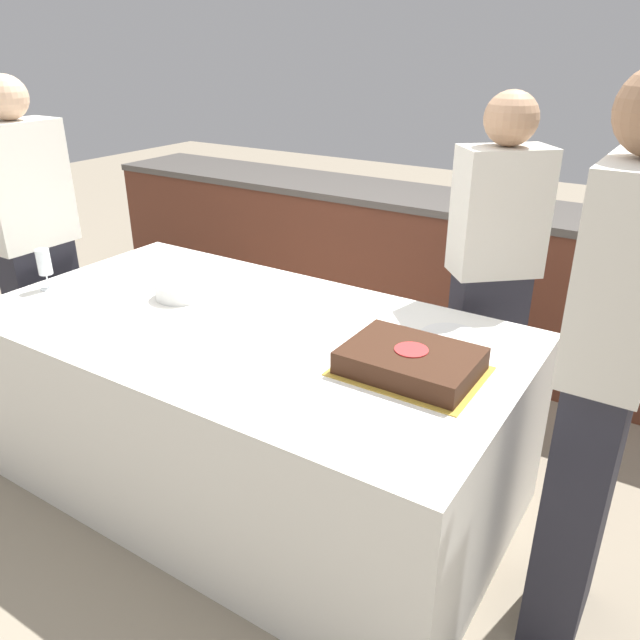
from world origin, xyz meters
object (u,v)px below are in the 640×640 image
(person_cutting_cake, at_px, (492,279))
(person_seated_left, at_px, (35,248))
(person_seated_right, at_px, (604,383))
(plate_stack, at_px, (180,290))
(wine_glass, at_px, (44,263))
(cake, at_px, (411,361))

(person_cutting_cake, height_order, person_seated_left, person_seated_left)
(person_seated_left, bearing_deg, person_seated_right, -90.00)
(plate_stack, relative_size, person_seated_right, 0.12)
(person_seated_left, bearing_deg, person_cutting_cake, -68.24)
(person_seated_right, bearing_deg, person_cutting_cake, -144.00)
(plate_stack, bearing_deg, wine_glass, -156.58)
(cake, relative_size, plate_stack, 2.24)
(plate_stack, height_order, person_seated_right, person_seated_right)
(wine_glass, height_order, person_cutting_cake, person_cutting_cake)
(cake, bearing_deg, plate_stack, 176.59)
(person_seated_left, distance_m, person_seated_right, 2.54)
(person_cutting_cake, bearing_deg, wine_glass, -11.26)
(plate_stack, distance_m, wine_glass, 0.61)
(person_cutting_cake, bearing_deg, plate_stack, -8.05)
(plate_stack, height_order, wine_glass, wine_glass)
(wine_glass, distance_m, person_seated_left, 0.37)
(person_seated_left, bearing_deg, wine_glass, -118.02)
(plate_stack, relative_size, person_cutting_cake, 0.13)
(wine_glass, xyz_separation_m, person_cutting_cake, (1.64, 0.96, -0.04))
(person_cutting_cake, relative_size, person_seated_right, 0.92)
(wine_glass, bearing_deg, person_seated_left, 151.98)
(plate_stack, distance_m, person_seated_right, 1.66)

